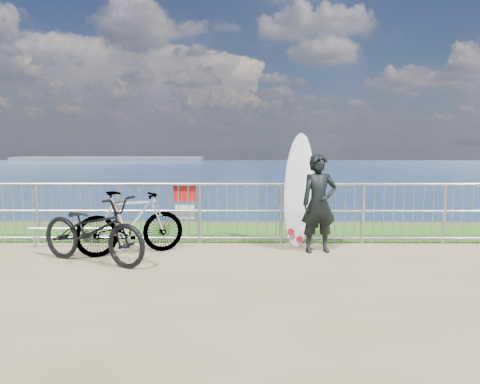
{
  "coord_description": "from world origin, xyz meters",
  "views": [
    {
      "loc": [
        0.3,
        -6.93,
        1.86
      ],
      "look_at": [
        0.25,
        1.2,
        1.0
      ],
      "focal_mm": 35.0,
      "sensor_mm": 36.0,
      "label": 1
    }
  ],
  "objects_px": {
    "bicycle_near": "(93,230)",
    "bicycle_far": "(131,223)",
    "surfer": "(319,203)",
    "surfboard": "(299,194)"
  },
  "relations": [
    {
      "from": "bicycle_near",
      "to": "bicycle_far",
      "type": "relative_size",
      "value": 1.12
    },
    {
      "from": "surfboard",
      "to": "surfer",
      "type": "bearing_deg",
      "value": -61.15
    },
    {
      "from": "surfer",
      "to": "surfboard",
      "type": "relative_size",
      "value": 0.82
    },
    {
      "from": "surfer",
      "to": "bicycle_near",
      "type": "distance_m",
      "value": 3.69
    },
    {
      "from": "bicycle_near",
      "to": "bicycle_far",
      "type": "distance_m",
      "value": 0.73
    },
    {
      "from": "surfer",
      "to": "bicycle_far",
      "type": "height_order",
      "value": "surfer"
    },
    {
      "from": "surfer",
      "to": "bicycle_far",
      "type": "relative_size",
      "value": 0.93
    },
    {
      "from": "surfer",
      "to": "surfboard",
      "type": "bearing_deg",
      "value": 109.08
    },
    {
      "from": "surfer",
      "to": "bicycle_near",
      "type": "height_order",
      "value": "surfer"
    },
    {
      "from": "surfer",
      "to": "bicycle_near",
      "type": "xyz_separation_m",
      "value": [
        -3.6,
        -0.77,
        -0.31
      ]
    }
  ]
}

